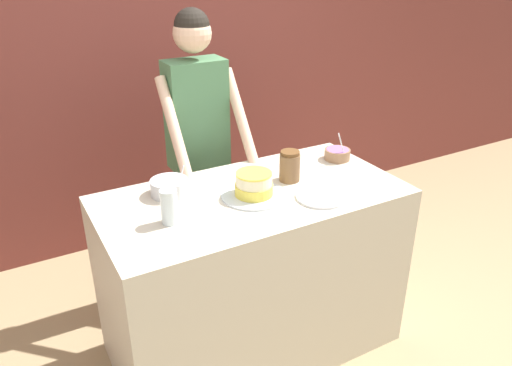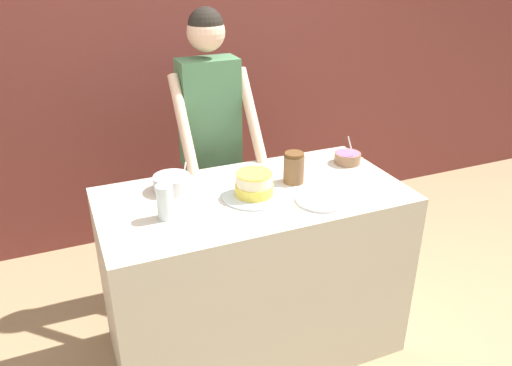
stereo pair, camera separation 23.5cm
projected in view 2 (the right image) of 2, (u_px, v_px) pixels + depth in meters
wall_back at (173, 61)px, 3.47m from camera, size 10.00×0.05×2.60m
counter at (254, 273)px, 2.62m from camera, size 1.49×0.75×0.94m
person_baker at (210, 124)px, 2.90m from camera, size 0.46×0.47×1.74m
cake at (254, 186)px, 2.37m from camera, size 0.32×0.32×0.12m
frosting_bowl_purple at (348, 157)px, 2.74m from camera, size 0.14×0.14×0.18m
frosting_bowl_white at (172, 182)px, 2.43m from camera, size 0.18×0.18×0.15m
drinking_glass at (165, 202)px, 2.17m from camera, size 0.07×0.07×0.16m
ceramic_plate at (322, 200)px, 2.34m from camera, size 0.24×0.24×0.01m
stoneware_jar at (294, 168)px, 2.50m from camera, size 0.10×0.10×0.16m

